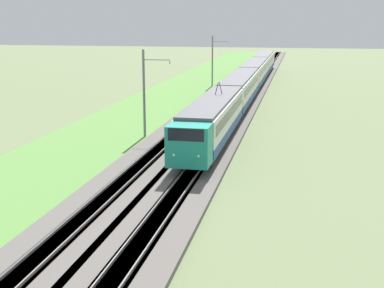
{
  "coord_description": "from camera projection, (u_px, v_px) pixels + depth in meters",
  "views": [
    {
      "loc": [
        -2.36,
        -10.99,
        10.62
      ],
      "look_at": [
        32.49,
        -3.94,
        2.24
      ],
      "focal_mm": 50.0,
      "sensor_mm": 36.0,
      "label": 1
    }
  ],
  "objects": [
    {
      "name": "ballast_main",
      "position": [
        188.0,
        124.0,
        54.48
      ],
      "size": [
        240.0,
        4.4,
        0.3
      ],
      "color": "#605B56",
      "rests_on": "ground"
    },
    {
      "name": "ballast_adjacent",
      "position": [
        226.0,
        125.0,
        53.72
      ],
      "size": [
        240.0,
        4.4,
        0.3
      ],
      "color": "#605B56",
      "rests_on": "ground"
    },
    {
      "name": "track_main",
      "position": [
        188.0,
        124.0,
        54.48
      ],
      "size": [
        240.0,
        1.57,
        0.45
      ],
      "color": "#4C4238",
      "rests_on": "ground"
    },
    {
      "name": "track_adjacent",
      "position": [
        226.0,
        125.0,
        53.72
      ],
      "size": [
        240.0,
        1.57,
        0.45
      ],
      "color": "#4C4238",
      "rests_on": "ground"
    },
    {
      "name": "grass_verge",
      "position": [
        124.0,
        122.0,
        55.82
      ],
      "size": [
        240.0,
        9.9,
        0.12
      ],
      "color": "#5B8E42",
      "rests_on": "ground"
    },
    {
      "name": "passenger_train",
      "position": [
        249.0,
        79.0,
        74.54
      ],
      "size": [
        83.25,
        3.0,
        5.09
      ],
      "rotation": [
        0.0,
        0.0,
        3.14
      ],
      "color": "teal",
      "rests_on": "ground"
    },
    {
      "name": "catenary_mast_mid",
      "position": [
        145.0,
        93.0,
        47.75
      ],
      "size": [
        0.22,
        2.56,
        7.97
      ],
      "color": "slate",
      "rests_on": "ground"
    },
    {
      "name": "catenary_mast_far",
      "position": [
        213.0,
        61.0,
        83.79
      ],
      "size": [
        0.22,
        2.56,
        8.0
      ],
      "color": "slate",
      "rests_on": "ground"
    }
  ]
}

